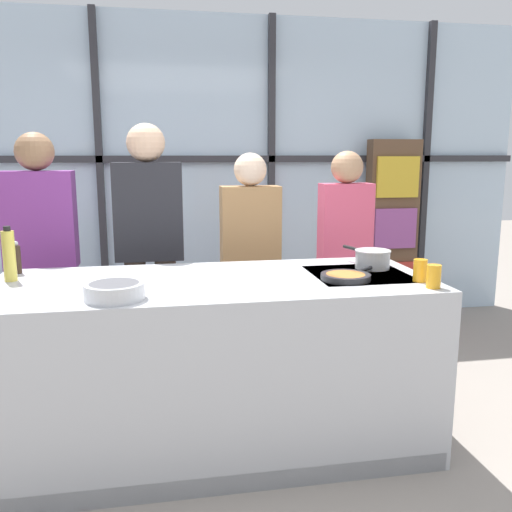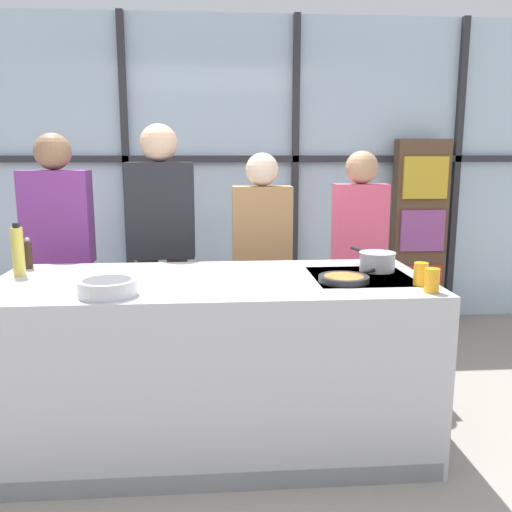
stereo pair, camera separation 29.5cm
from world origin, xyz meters
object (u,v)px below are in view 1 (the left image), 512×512
at_px(spectator_center_left, 149,240).
at_px(juice_glass_near, 434,276).
at_px(spectator_far_left, 42,249).
at_px(saucepan, 372,258).
at_px(juice_glass_far, 420,270).
at_px(spectator_center_right, 250,253).
at_px(pepper_grinder, 17,259).
at_px(white_plate, 117,285).
at_px(mixing_bowl, 114,291).
at_px(spectator_far_right, 345,246).
at_px(frying_pan, 347,276).
at_px(oil_bottle, 9,255).

bearing_deg(spectator_center_left, juice_glass_near, 137.94).
xyz_separation_m(spectator_far_left, spectator_center_left, (0.68, 0.00, 0.04)).
height_order(saucepan, juice_glass_far, juice_glass_far).
bearing_deg(spectator_center_right, pepper_grinder, 20.97).
bearing_deg(juice_glass_near, white_plate, 168.69).
bearing_deg(saucepan, juice_glass_near, -76.81).
distance_m(spectator_far_left, pepper_grinder, 0.54).
bearing_deg(saucepan, mixing_bowl, -162.91).
height_order(spectator_far_right, frying_pan, spectator_far_right).
bearing_deg(pepper_grinder, spectator_far_right, 14.41).
height_order(frying_pan, pepper_grinder, pepper_grinder).
relative_size(spectator_center_left, white_plate, 8.07).
xyz_separation_m(mixing_bowl, juice_glass_far, (1.53, 0.08, 0.02)).
bearing_deg(saucepan, spectator_far_right, 82.29).
bearing_deg(spectator_far_right, juice_glass_near, 90.65).
relative_size(spectator_far_left, juice_glass_near, 14.82).
xyz_separation_m(oil_bottle, juice_glass_near, (2.08, -0.53, -0.08)).
distance_m(pepper_grinder, juice_glass_far, 2.17).
relative_size(mixing_bowl, juice_glass_near, 2.34).
xyz_separation_m(saucepan, oil_bottle, (-1.97, 0.04, 0.08)).
bearing_deg(saucepan, spectator_center_right, 127.73).
height_order(spectator_far_left, oil_bottle, spectator_far_left).
relative_size(spectator_far_right, frying_pan, 4.00).
xyz_separation_m(spectator_far_right, saucepan, (-0.10, -0.75, 0.06)).
xyz_separation_m(spectator_center_right, saucepan, (0.58, -0.75, 0.08)).
height_order(mixing_bowl, juice_glass_far, juice_glass_far).
bearing_deg(white_plate, juice_glass_near, -11.31).
distance_m(spectator_far_right, oil_bottle, 2.19).
relative_size(spectator_center_left, juice_glass_far, 15.34).
bearing_deg(spectator_far_right, spectator_center_left, 0.00).
height_order(spectator_far_right, oil_bottle, spectator_far_right).
bearing_deg(frying_pan, juice_glass_near, -34.81).
bearing_deg(saucepan, frying_pan, -134.41).
relative_size(spectator_far_left, pepper_grinder, 9.54).
xyz_separation_m(saucepan, pepper_grinder, (-1.98, 0.22, 0.02)).
xyz_separation_m(spectator_far_left, juice_glass_far, (2.07, -1.11, 0.01)).
height_order(juice_glass_near, juice_glass_far, same).
bearing_deg(white_plate, spectator_center_left, 80.97).
height_order(spectator_center_right, mixing_bowl, spectator_center_right).
distance_m(oil_bottle, juice_glass_near, 2.15).
height_order(saucepan, mixing_bowl, saucepan).
xyz_separation_m(spectator_far_right, white_plate, (-1.52, -0.94, 0.01)).
bearing_deg(spectator_far_left, spectator_center_right, -180.00).
distance_m(spectator_far_right, pepper_grinder, 2.15).
distance_m(spectator_far_right, white_plate, 1.79).
xyz_separation_m(saucepan, juice_glass_far, (0.12, -0.36, 0.00)).
distance_m(white_plate, mixing_bowl, 0.25).
height_order(white_plate, mixing_bowl, mixing_bowl).
height_order(white_plate, pepper_grinder, pepper_grinder).
relative_size(spectator_far_right, oil_bottle, 5.61).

